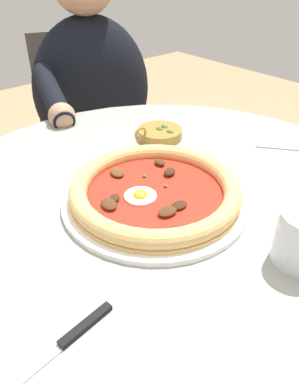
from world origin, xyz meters
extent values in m
cylinder|color=#999993|center=(0.00, 0.00, 0.70)|extent=(0.95, 0.95, 0.03)
cylinder|color=gray|center=(0.00, 0.00, 0.36)|extent=(0.08, 0.08, 0.67)
cylinder|color=white|center=(-0.02, -0.02, 0.72)|extent=(0.33, 0.33, 0.01)
cylinder|color=#E0B26B|center=(-0.02, -0.02, 0.73)|extent=(0.30, 0.30, 0.01)
torus|color=#E0B26B|center=(-0.02, -0.02, 0.75)|extent=(0.30, 0.30, 0.03)
cylinder|color=red|center=(-0.02, -0.02, 0.74)|extent=(0.28, 0.28, 0.00)
cylinder|color=white|center=(-0.02, -0.05, 0.74)|extent=(0.06, 0.06, 0.00)
ellipsoid|color=yellow|center=(-0.02, -0.05, 0.74)|extent=(0.03, 0.03, 0.02)
ellipsoid|color=#4C2D19|center=(-0.08, 0.05, 0.74)|extent=(0.03, 0.02, 0.01)
ellipsoid|color=#4C2D19|center=(-0.03, -0.11, 0.74)|extent=(0.04, 0.03, 0.01)
ellipsoid|color=#3D2314|center=(0.09, -0.07, 0.74)|extent=(0.03, 0.02, 0.01)
ellipsoid|color=#3D2314|center=(-0.04, -0.09, 0.74)|extent=(0.03, 0.03, 0.01)
ellipsoid|color=brown|center=(-0.11, -0.04, 0.74)|extent=(0.04, 0.03, 0.01)
ellipsoid|color=#3D2314|center=(-0.04, 0.04, 0.74)|extent=(0.03, 0.03, 0.01)
ellipsoid|color=#3D2314|center=(0.05, -0.02, 0.74)|extent=(0.02, 0.03, 0.01)
ellipsoid|color=#4C2D19|center=(0.05, -0.05, 0.74)|extent=(0.03, 0.04, 0.01)
ellipsoid|color=#2D6B28|center=(-0.01, 0.00, 0.74)|extent=(0.01, 0.01, 0.00)
ellipsoid|color=#2D6B28|center=(-0.03, -0.14, 0.74)|extent=(0.01, 0.01, 0.00)
ellipsoid|color=#2D6B28|center=(-0.06, -0.01, 0.74)|extent=(0.01, 0.01, 0.00)
cylinder|color=silver|center=(0.23, 0.03, 0.73)|extent=(0.07, 0.07, 0.02)
cube|color=black|center=(0.13, -0.26, 0.72)|extent=(0.02, 0.08, 0.01)
cylinder|color=olive|center=(-0.20, 0.16, 0.73)|extent=(0.11, 0.11, 0.02)
torus|color=olive|center=(-0.20, 0.10, 0.75)|extent=(0.01, 0.03, 0.03)
ellipsoid|color=#516B2D|center=(-0.18, 0.16, 0.74)|extent=(0.02, 0.02, 0.02)
ellipsoid|color=#516B2D|center=(-0.20, 0.16, 0.74)|extent=(0.02, 0.02, 0.02)
ellipsoid|color=#516B2D|center=(-0.20, 0.17, 0.74)|extent=(0.02, 0.02, 0.02)
cube|color=#BCBCC1|center=(0.05, 0.35, 0.72)|extent=(0.15, 0.12, 0.00)
cube|color=#282833|center=(-0.66, 0.26, 0.23)|extent=(0.39, 0.42, 0.45)
ellipsoid|color=black|center=(-0.66, 0.26, 0.69)|extent=(0.35, 0.45, 0.48)
cylinder|color=black|center=(-0.52, 0.05, 0.76)|extent=(0.27, 0.13, 0.12)
sphere|color=tan|center=(-0.43, 0.02, 0.74)|extent=(0.07, 0.07, 0.07)
cube|color=#504A45|center=(-0.71, 0.28, 0.48)|extent=(0.53, 0.53, 0.02)
cube|color=#504A45|center=(-0.89, 0.35, 0.67)|extent=(0.16, 0.35, 0.36)
cylinder|color=#4C4742|center=(-0.61, 0.05, 0.23)|extent=(0.02, 0.02, 0.47)
cylinder|color=#4C4742|center=(-0.47, 0.39, 0.23)|extent=(0.02, 0.02, 0.47)
cylinder|color=#4C4742|center=(-0.95, 0.18, 0.23)|extent=(0.02, 0.02, 0.47)
cylinder|color=#4C4742|center=(-0.81, 0.52, 0.23)|extent=(0.02, 0.02, 0.47)
camera|label=1|loc=(0.38, -0.38, 1.10)|focal=33.84mm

